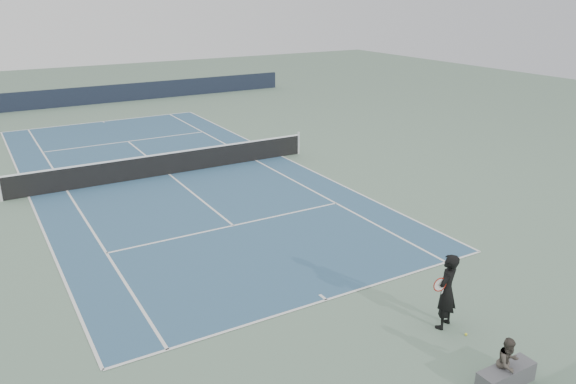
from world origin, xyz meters
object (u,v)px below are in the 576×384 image
tennis_player (446,291)px  tennis_ball (466,334)px  spectator_bench (507,370)px  tennis_net (168,163)px

tennis_player → tennis_ball: size_ratio=29.30×
tennis_player → tennis_ball: 1.05m
tennis_ball → spectator_bench: 1.74m
tennis_ball → spectator_bench: spectator_bench is taller
tennis_net → spectator_bench: tennis_net is taller
tennis_net → spectator_bench: bearing=-85.7°
tennis_net → tennis_player: (1.68, -14.19, 0.41)m
tennis_net → tennis_player: 14.29m
tennis_net → tennis_player: bearing=-83.2°
tennis_net → spectator_bench: (1.23, -16.31, -0.14)m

